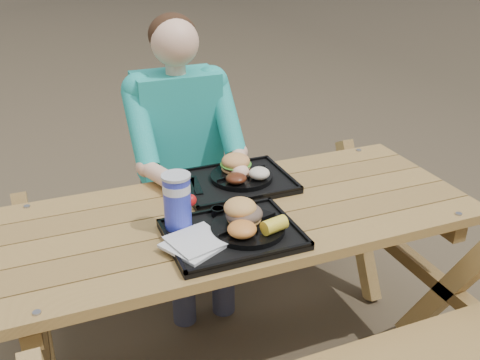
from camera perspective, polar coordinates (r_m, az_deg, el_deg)
name	(u,v)px	position (r m, az deg, el deg)	size (l,w,h in m)	color
ground	(240,359)	(2.49, 0.00, -18.59)	(60.00, 60.00, 0.00)	#999999
picnic_table	(240,291)	(2.24, 0.00, -11.72)	(1.80, 1.49, 0.75)	#999999
tray_near	(233,235)	(1.86, -0.80, -5.93)	(0.45, 0.35, 0.02)	black
tray_far	(236,183)	(2.22, -0.46, -0.31)	(0.45, 0.35, 0.02)	black
plate_near	(248,228)	(1.86, 0.83, -5.15)	(0.26, 0.26, 0.02)	black
plate_far	(242,176)	(2.23, 0.16, 0.38)	(0.26, 0.26, 0.02)	black
napkin_stack	(195,243)	(1.79, -4.86, -6.76)	(0.18, 0.18, 0.02)	silver
soda_cup	(177,202)	(1.86, -6.70, -2.40)	(0.09, 0.09, 0.19)	#1925BC
condiment_bbq	(218,212)	(1.96, -2.36, -3.40)	(0.05, 0.05, 0.03)	#310A05
condiment_mustard	(232,209)	(1.97, -0.82, -3.11)	(0.05, 0.05, 0.03)	yellow
sandwich	(244,204)	(1.86, 0.45, -2.63)	(0.12, 0.12, 0.13)	#DE9C4E
mac_cheese	(242,229)	(1.79, 0.22, -5.27)	(0.10, 0.10, 0.05)	orange
corn_cob	(274,225)	(1.82, 3.68, -4.82)	(0.09, 0.09, 0.05)	yellow
cutlery_far	(196,185)	(2.18, -4.71, -0.54)	(0.03, 0.17, 0.01)	black
burger	(236,158)	(2.25, -0.45, 2.38)	(0.12, 0.12, 0.11)	#E59750
baked_beans	(236,178)	(2.15, -0.41, 0.18)	(0.09, 0.09, 0.04)	#512110
potato_salad	(259,173)	(2.18, 2.07, 0.72)	(0.09, 0.09, 0.05)	silver
diner	(181,173)	(2.61, -6.29, 0.77)	(0.48, 0.84, 1.28)	#199CB2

